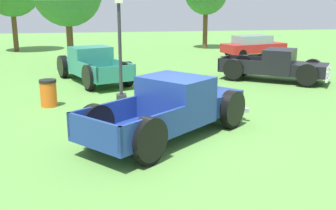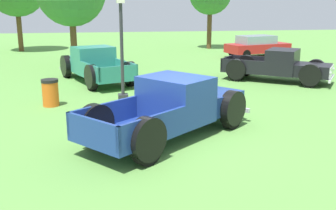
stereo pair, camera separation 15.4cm
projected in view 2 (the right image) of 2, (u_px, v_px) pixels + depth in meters
ground_plane at (183, 138)px, 10.82m from camera, size 80.00×80.00×0.00m
pickup_truck_foreground at (177, 107)px, 10.95m from camera, size 5.24×4.83×1.62m
pickup_truck_behind_left at (93, 64)px, 18.53m from camera, size 3.59×5.47×1.58m
pickup_truck_behind_right at (283, 67)px, 18.23m from camera, size 4.92×4.25×1.48m
sedan_distant_a at (257, 46)px, 26.71m from camera, size 4.51×2.73×1.41m
lamp_post_near at (122, 45)px, 14.36m from camera, size 0.36×0.36×3.94m
trash_can at (50, 93)px, 14.02m from camera, size 0.59×0.59×0.95m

